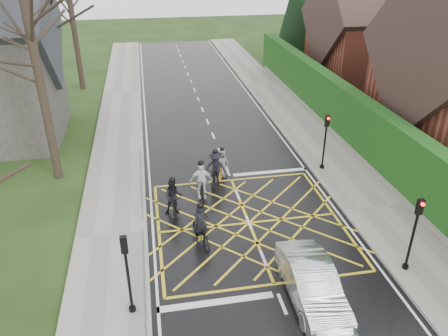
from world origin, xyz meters
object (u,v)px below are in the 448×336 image
object	(u,v)px
cyclist_rear	(201,230)
cyclist_back	(174,200)
car	(312,284)
cyclist_front	(201,184)
cyclist_lead	(222,166)
cyclist_mid	(216,171)

from	to	relation	value
cyclist_rear	cyclist_back	size ratio (longest dim) A/B	1.07
cyclist_back	car	distance (m)	7.62
cyclist_back	cyclist_front	xyz separation A→B (m)	(1.43, 1.17, 0.03)
cyclist_back	cyclist_front	size ratio (longest dim) A/B	0.95
cyclist_back	car	xyz separation A→B (m)	(4.25, -6.32, -0.01)
cyclist_front	cyclist_lead	size ratio (longest dim) A/B	1.12
cyclist_rear	cyclist_back	xyz separation A→B (m)	(-0.93, 2.37, 0.10)
cyclist_lead	cyclist_mid	bearing A→B (deg)	-103.45
cyclist_back	cyclist_mid	xyz separation A→B (m)	(2.35, 2.48, -0.02)
cyclist_rear	cyclist_front	distance (m)	3.58
cyclist_rear	car	bearing A→B (deg)	-62.41
cyclist_back	cyclist_lead	world-z (taller)	cyclist_back
cyclist_rear	cyclist_front	size ratio (longest dim) A/B	1.01
car	cyclist_rear	bearing A→B (deg)	131.18
cyclist_lead	car	bearing A→B (deg)	-61.07
cyclist_mid	cyclist_front	world-z (taller)	cyclist_front
cyclist_front	car	xyz separation A→B (m)	(2.82, -7.49, -0.03)
cyclist_back	cyclist_front	world-z (taller)	cyclist_front
cyclist_rear	cyclist_front	bearing A→B (deg)	69.54
cyclist_rear	cyclist_front	world-z (taller)	cyclist_front
cyclist_rear	cyclist_mid	distance (m)	5.06
cyclist_mid	cyclist_back	bearing A→B (deg)	-113.63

